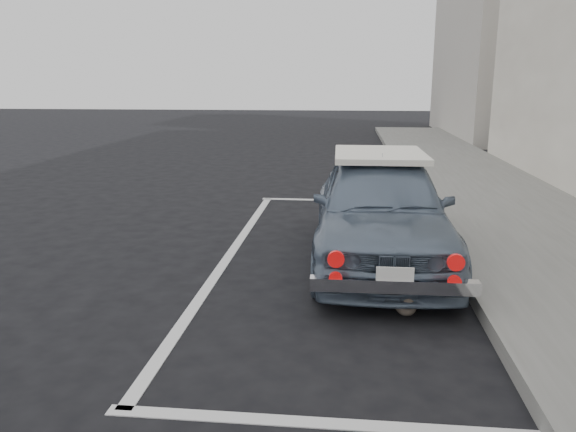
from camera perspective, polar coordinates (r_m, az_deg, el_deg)
name	(u,v)px	position (r m, az deg, el deg)	size (l,w,h in m)	color
ground	(267,380)	(4.32, -2.18, -16.32)	(80.00, 80.00, 0.00)	black
building_far	(499,33)	(24.47, 20.63, 17.03)	(3.50, 10.00, 8.00)	#B9B2A8
pline_rear	(333,424)	(3.85, 4.56, -20.30)	(3.00, 0.12, 0.01)	silver
pline_front	(343,200)	(10.43, 5.61, 1.59)	(3.00, 0.12, 0.01)	silver
pline_side	(230,254)	(7.18, -5.92, -3.91)	(0.12, 7.00, 0.01)	silver
retro_coupe	(380,207)	(6.85, 9.33, 0.91)	(1.63, 3.94, 1.33)	slate
cat	(406,303)	(5.45, 11.91, -8.65)	(0.22, 0.48, 0.26)	#665A4D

